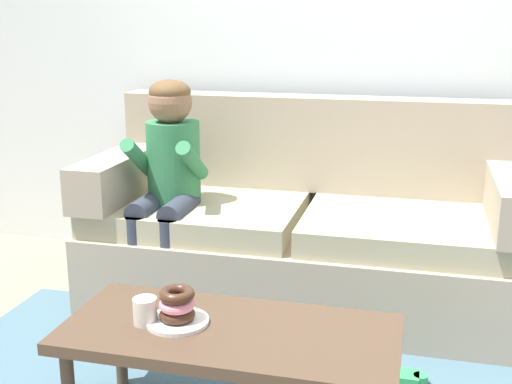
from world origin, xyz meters
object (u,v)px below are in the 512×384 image
Objects in this scene: donut at (177,314)px; toy_controller at (398,378)px; person_child at (168,171)px; coffee_table at (230,340)px; couch at (306,231)px; mug at (145,311)px.

toy_controller is at bearing 33.54° from donut.
person_child is 4.87× the size of toy_controller.
coffee_table is 9.21× the size of donut.
coffee_table is (-0.04, -1.19, 0.00)m from couch.
person_child is at bearing 107.26° from mug.
person_child is 1.10m from donut.
coffee_table is 0.19m from donut.
person_child is 12.24× the size of mug.
donut is (0.42, -0.99, -0.24)m from person_child.
couch reaches higher than coffee_table.
mug is 1.05m from toy_controller.
donut is at bearing -67.07° from person_child.
mug is (-0.10, -0.03, 0.01)m from donut.
person_child reaches higher than couch.
person_child reaches higher than mug.
coffee_table is 12.28× the size of mug.
person_child reaches higher than toy_controller.
donut is 0.95m from toy_controller.
coffee_table is 0.79m from toy_controller.
couch is 1.22m from donut.
donut is 0.53× the size of toy_controller.
toy_controller is at bearing -55.29° from couch.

